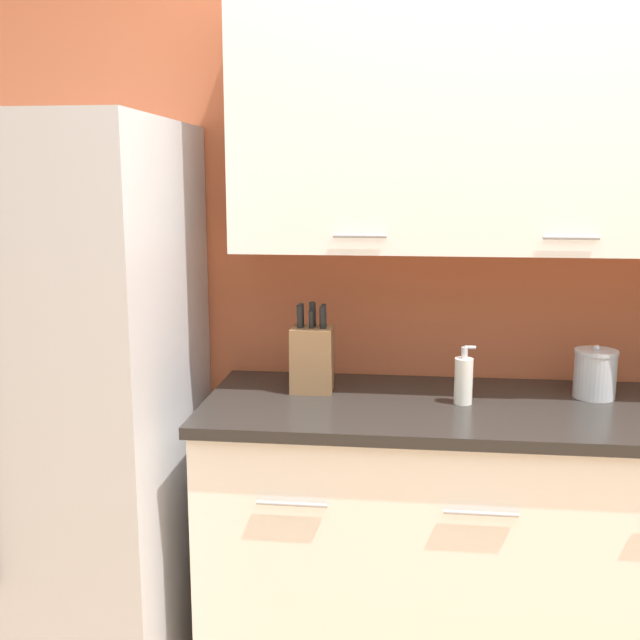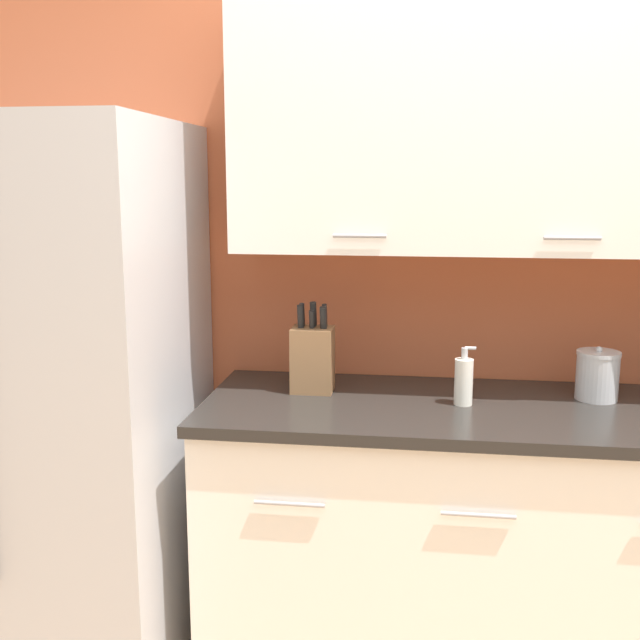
% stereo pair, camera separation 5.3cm
% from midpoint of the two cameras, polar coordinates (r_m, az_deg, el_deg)
% --- Properties ---
extents(wall_back, '(10.00, 0.39, 2.60)m').
position_cam_midpoint_polar(wall_back, '(2.59, 16.87, 6.69)').
color(wall_back, '#BC5B38').
rests_on(wall_back, ground_plane).
extents(counter_unit, '(2.18, 0.64, 0.92)m').
position_cam_midpoint_polar(counter_unit, '(2.56, 16.63, -16.04)').
color(counter_unit, black).
rests_on(counter_unit, ground_plane).
extents(refrigerator, '(0.92, 0.80, 1.77)m').
position_cam_midpoint_polar(refrigerator, '(2.57, -21.22, -6.11)').
color(refrigerator, '#B2B2B5').
rests_on(refrigerator, ground_plane).
extents(knife_block, '(0.13, 0.11, 0.29)m').
position_cam_midpoint_polar(knife_block, '(2.41, -1.23, -2.88)').
color(knife_block, olive).
rests_on(knife_block, counter_unit).
extents(soap_dispenser, '(0.06, 0.06, 0.18)m').
position_cam_midpoint_polar(soap_dispenser, '(2.33, 10.24, -4.52)').
color(soap_dispenser, silver).
rests_on(soap_dispenser, counter_unit).
extents(steel_canister, '(0.13, 0.13, 0.17)m').
position_cam_midpoint_polar(steel_canister, '(2.50, 19.66, -3.87)').
color(steel_canister, '#B7B7BA').
rests_on(steel_canister, counter_unit).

